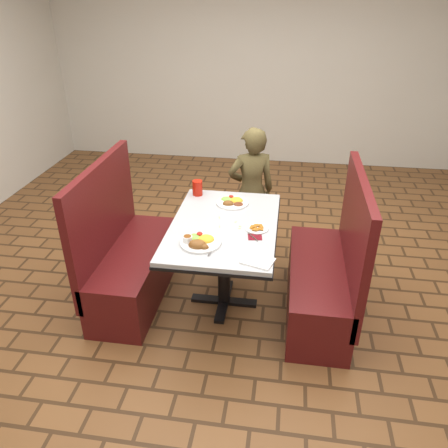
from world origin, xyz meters
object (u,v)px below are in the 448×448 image
(red_tumbler, at_px, (197,188))
(booth_bench_left, at_px, (129,262))
(booth_bench_right, at_px, (325,278))
(near_dinner_plate, at_px, (200,240))
(diner_person, at_px, (251,191))
(plantain_plate, at_px, (257,228))
(dining_table, at_px, (224,235))
(far_dinner_plate, at_px, (233,201))

(red_tumbler, bearing_deg, booth_bench_left, -134.86)
(booth_bench_left, height_order, booth_bench_right, same)
(near_dinner_plate, height_order, red_tumbler, red_tumbler)
(diner_person, height_order, plantain_plate, diner_person)
(booth_bench_left, bearing_deg, red_tumbler, 45.14)
(dining_table, height_order, booth_bench_right, booth_bench_right)
(booth_bench_right, xyz_separation_m, far_dinner_plate, (-0.78, 0.37, 0.45))
(dining_table, height_order, near_dinner_plate, near_dinner_plate)
(booth_bench_left, distance_m, red_tumbler, 0.85)
(booth_bench_right, height_order, red_tumbler, booth_bench_right)
(booth_bench_left, height_order, near_dinner_plate, booth_bench_left)
(dining_table, bearing_deg, booth_bench_right, 0.00)
(plantain_plate, distance_m, red_tumbler, 0.78)
(booth_bench_left, distance_m, plantain_plate, 1.14)
(dining_table, height_order, booth_bench_left, booth_bench_left)
(plantain_plate, bearing_deg, booth_bench_right, 4.94)
(dining_table, xyz_separation_m, plantain_plate, (0.25, -0.05, 0.11))
(diner_person, distance_m, plantain_plate, 0.99)
(booth_bench_left, bearing_deg, far_dinner_plate, 24.15)
(near_dinner_plate, distance_m, far_dinner_plate, 0.70)
(red_tumbler, bearing_deg, near_dinner_plate, -77.33)
(booth_bench_right, xyz_separation_m, red_tumbler, (-1.11, 0.49, 0.49))
(dining_table, relative_size, plantain_plate, 7.19)
(diner_person, relative_size, far_dinner_plate, 4.67)
(dining_table, bearing_deg, far_dinner_plate, 87.42)
(dining_table, relative_size, diner_person, 0.97)
(booth_bench_right, height_order, diner_person, diner_person)
(near_dinner_plate, bearing_deg, dining_table, 68.54)
(booth_bench_right, bearing_deg, dining_table, 180.00)
(far_dinner_plate, height_order, plantain_plate, far_dinner_plate)
(near_dinner_plate, bearing_deg, booth_bench_right, 18.94)
(dining_table, distance_m, far_dinner_plate, 0.39)
(near_dinner_plate, relative_size, red_tumbler, 2.22)
(diner_person, bearing_deg, booth_bench_right, 107.50)
(diner_person, xyz_separation_m, near_dinner_plate, (-0.25, -1.24, 0.16))
(plantain_plate, bearing_deg, red_tumbler, 135.95)
(booth_bench_left, distance_m, booth_bench_right, 1.60)
(diner_person, bearing_deg, red_tumbler, 26.67)
(diner_person, relative_size, near_dinner_plate, 4.31)
(booth_bench_left, distance_m, near_dinner_plate, 0.87)
(red_tumbler, bearing_deg, far_dinner_plate, -21.71)
(dining_table, xyz_separation_m, booth_bench_right, (0.80, 0.00, -0.32))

